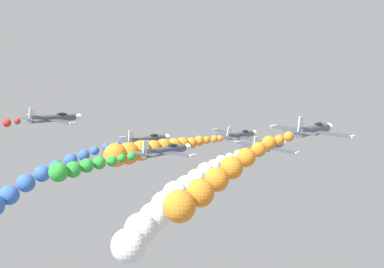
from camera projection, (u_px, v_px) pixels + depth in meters
The scene contains 10 objects.
airplane_lead at pixel (240, 135), 89.59m from camera, with size 9.45×10.35×2.94m.
smoke_trail_lead at pixel (147, 150), 72.35m from camera, with size 6.59×22.23×3.32m.
airplane_left_inner at pixel (148, 140), 84.34m from camera, with size 9.56×10.35×2.35m.
airplane_right_inner at pixel (268, 146), 75.23m from camera, with size 9.54×10.35×2.57m.
smoke_trail_right_inner at pixel (165, 207), 52.62m from camera, with size 3.71×27.91×7.83m.
airplane_left_outer at pixel (165, 151), 69.62m from camera, with size 9.57×10.35×2.33m.
smoke_trail_left_outer at pixel (81, 167), 58.22m from camera, with size 3.26×11.87×2.31m.
airplane_right_outer at pixel (54, 118), 81.38m from camera, with size 9.54×10.35×2.55m.
airplane_trailing at pixel (313, 130), 59.73m from camera, with size 9.56×10.35×2.46m.
smoke_trail_trailing at pixel (216, 181), 43.92m from camera, with size 3.92×18.75×6.05m.
Camera 1 is at (40.73, -64.47, 103.06)m, focal length 49.43 mm.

